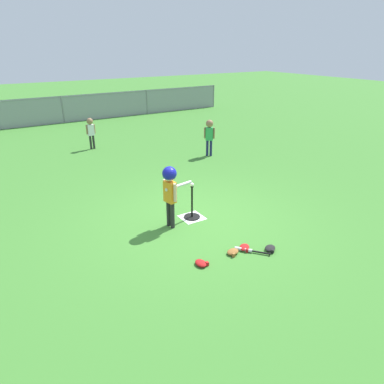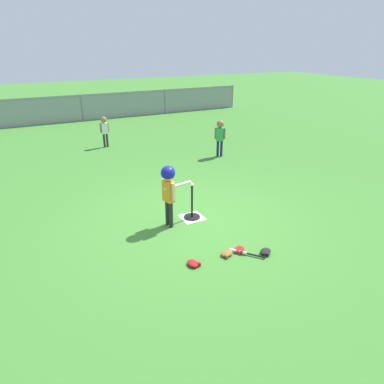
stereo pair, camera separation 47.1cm
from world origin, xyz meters
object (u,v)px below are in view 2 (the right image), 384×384
glove_tossed_aside (266,252)px  batter_child (169,184)px  baseball_on_tee (192,185)px  glove_by_plate (239,249)px  glove_outfield_drop (227,254)px  fielder_deep_left (220,133)px  spare_bat_silver (242,252)px  batting_tee (192,213)px  glove_near_bats (193,263)px  fielder_near_right (104,128)px

glove_tossed_aside → batter_child: bearing=122.2°
baseball_on_tee → glove_tossed_aside: bearing=-74.2°
glove_by_plate → glove_outfield_drop: size_ratio=1.08×
fielder_deep_left → spare_bat_silver: (-2.51, -4.76, -0.68)m
batting_tee → batter_child: 0.92m
glove_near_bats → glove_tossed_aside: bearing=-11.8°
baseball_on_tee → spare_bat_silver: 1.68m
baseball_on_tee → glove_near_bats: 1.75m
spare_bat_silver → batting_tee: bearing=94.6°
baseball_on_tee → batter_child: batter_child is taller
fielder_deep_left → glove_by_plate: bearing=-118.1°
batter_child → glove_near_bats: (-0.21, -1.34, -0.81)m
fielder_deep_left → spare_bat_silver: bearing=-117.8°
baseball_on_tee → glove_outfield_drop: 1.60m
fielder_deep_left → fielder_near_right: size_ratio=1.10×
glove_near_bats → baseball_on_tee: bearing=63.1°
glove_near_bats → glove_outfield_drop: bearing=-0.9°
batting_tee → fielder_deep_left: fielder_deep_left is taller
baseball_on_tee → fielder_near_right: size_ratio=0.07×
glove_by_plate → batter_child: bearing=116.0°
batting_tee → fielder_deep_left: (2.63, 3.23, 0.61)m
batter_child → spare_bat_silver: size_ratio=2.46×
batting_tee → fielder_near_right: size_ratio=0.66×
baseball_on_tee → glove_near_bats: (-0.73, -1.44, -0.67)m
batter_child → glove_tossed_aside: (1.01, -1.60, -0.81)m
glove_near_bats → glove_by_plate: bearing=-0.3°
fielder_deep_left → glove_outfield_drop: 5.47m
fielder_near_right → glove_tossed_aside: (0.65, -7.58, -0.62)m
batting_tee → batter_child: size_ratio=0.56×
fielder_near_right → glove_by_plate: size_ratio=3.74×
batter_child → glove_by_plate: (0.66, -1.35, -0.81)m
batter_child → spare_bat_silver: (0.65, -1.43, -0.82)m
fielder_deep_left → glove_outfield_drop: (-2.75, -4.68, -0.68)m
batter_child → fielder_near_right: size_ratio=1.18×
glove_near_bats → glove_outfield_drop: same height
glove_outfield_drop → glove_by_plate: bearing=1.1°
spare_bat_silver → glove_by_plate: size_ratio=1.79×
batting_tee → glove_by_plate: 1.45m
batting_tee → batter_child: batter_child is taller
fielder_near_right → baseball_on_tee: bearing=-88.3°
spare_bat_silver → glove_near_bats: glove_near_bats is taller
batting_tee → fielder_near_right: 5.92m
batting_tee → glove_tossed_aside: (0.48, -1.70, -0.07)m
spare_bat_silver → batter_child: bearing=114.4°
baseball_on_tee → fielder_deep_left: bearing=50.8°
batter_child → glove_tossed_aside: batter_child is taller
fielder_near_right → glove_by_plate: (0.31, -7.34, -0.62)m
fielder_deep_left → fielder_near_right: (-2.81, 2.66, -0.06)m
glove_near_bats → batting_tee: bearing=63.1°
glove_by_plate → glove_outfield_drop: same height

